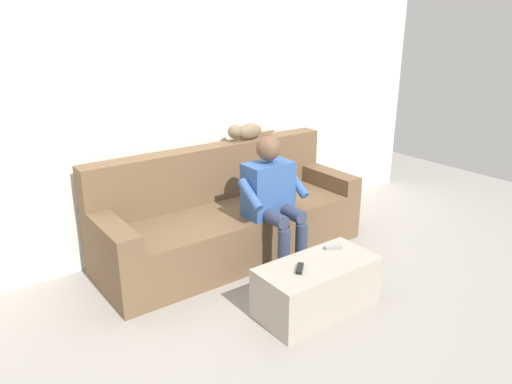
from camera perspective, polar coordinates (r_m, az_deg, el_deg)
ground_plane at (r=3.84m, az=3.16°, el=-11.13°), size 8.00×8.00×0.00m
back_wall at (r=4.35m, az=-6.91°, el=11.53°), size 5.48×0.06×2.72m
couch at (r=4.24m, az=-3.24°, el=-3.15°), size 2.34×0.81×0.93m
coffee_table at (r=3.50m, az=7.23°, el=-11.02°), size 0.88×0.43×0.37m
person_solo_seated at (r=3.91m, az=1.98°, el=-0.36°), size 0.55×0.49×1.10m
cat_on_backrest at (r=4.42m, az=-1.27°, el=7.17°), size 0.50×0.13×0.16m
remote_black at (r=3.31m, az=5.20°, el=-8.98°), size 0.13×0.12×0.02m
remote_gray at (r=3.62m, az=9.10°, el=-6.47°), size 0.13×0.09×0.02m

